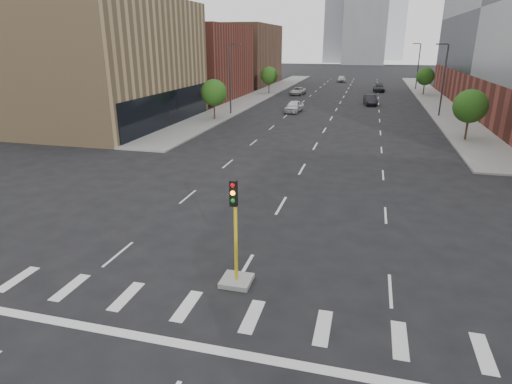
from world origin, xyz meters
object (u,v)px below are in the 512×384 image
at_px(car_near_left, 294,106).
at_px(car_deep_right, 379,88).
at_px(car_far_left, 298,91).
at_px(median_traffic_signal, 236,262).
at_px(car_distant, 342,79).
at_px(car_mid_right, 370,100).

distance_m(car_near_left, car_deep_right, 32.50).
bearing_deg(car_far_left, car_deep_right, 36.60).
bearing_deg(median_traffic_signal, car_distant, 91.52).
xyz_separation_m(car_far_left, car_deep_right, (14.64, 9.01, 0.07)).
bearing_deg(car_distant, car_mid_right, -85.36).
relative_size(median_traffic_signal, car_far_left, 0.91).
xyz_separation_m(car_near_left, car_mid_right, (10.19, 10.40, -0.03)).
relative_size(median_traffic_signal, car_mid_right, 0.94).
bearing_deg(car_near_left, car_mid_right, 51.16).
relative_size(car_near_left, car_distant, 1.01).
distance_m(car_mid_right, car_distant, 40.89).
bearing_deg(car_far_left, car_near_left, -77.02).
height_order(car_mid_right, car_deep_right, car_mid_right).
relative_size(car_near_left, car_mid_right, 1.00).
relative_size(car_near_left, car_far_left, 0.98).
xyz_separation_m(median_traffic_signal, car_mid_right, (4.65, 55.32, -0.20)).
relative_size(car_far_left, car_distant, 1.03).
relative_size(median_traffic_signal, car_near_left, 0.93).
bearing_deg(car_mid_right, car_distant, 91.97).
bearing_deg(car_deep_right, car_mid_right, -97.20).
xyz_separation_m(car_deep_right, car_distant, (-8.65, 20.31, 0.06)).
xyz_separation_m(median_traffic_signal, car_distant, (-2.54, 95.57, -0.18)).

